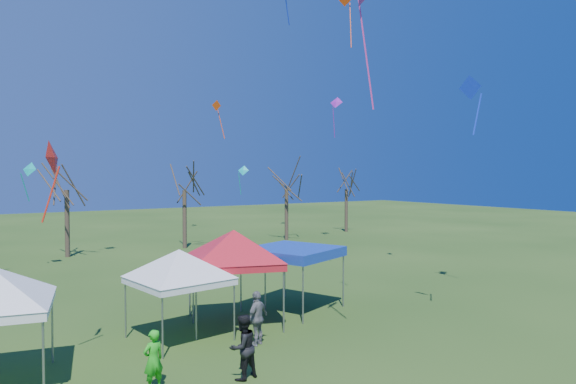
% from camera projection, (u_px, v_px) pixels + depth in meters
% --- Properties ---
extents(ground, '(140.00, 140.00, 0.00)m').
position_uv_depth(ground, '(286.00, 355.00, 16.21)').
color(ground, '#284817').
rests_on(ground, ground).
extents(tree_2, '(3.71, 3.71, 8.18)m').
position_uv_depth(tree_2, '(66.00, 166.00, 35.20)').
color(tree_2, '#3D2D21').
rests_on(tree_2, ground).
extents(tree_3, '(3.59, 3.59, 7.91)m').
position_uv_depth(tree_3, '(184.00, 170.00, 39.47)').
color(tree_3, '#3D2D21').
rests_on(tree_3, ground).
extents(tree_4, '(3.58, 3.58, 7.89)m').
position_uv_depth(tree_4, '(286.00, 170.00, 44.47)').
color(tree_4, '#3D2D21').
rests_on(tree_4, ground).
extents(tree_5, '(3.39, 3.39, 7.46)m').
position_uv_depth(tree_5, '(346.00, 174.00, 50.74)').
color(tree_5, '#3D2D21').
rests_on(tree_5, ground).
extents(tent_white_mid, '(4.05, 4.05, 3.61)m').
position_uv_depth(tent_white_mid, '(179.00, 256.00, 17.66)').
color(tent_white_mid, gray).
rests_on(tent_white_mid, ground).
extents(tent_red, '(4.50, 4.50, 4.17)m').
position_uv_depth(tent_red, '(234.00, 236.00, 19.49)').
color(tent_red, gray).
rests_on(tent_red, ground).
extents(tent_blue, '(4.33, 4.33, 2.63)m').
position_uv_depth(tent_blue, '(293.00, 252.00, 21.65)').
color(tent_blue, gray).
rests_on(tent_blue, ground).
extents(person_grey, '(1.15, 0.89, 1.82)m').
position_uv_depth(person_grey, '(257.00, 318.00, 17.15)').
color(person_grey, slate).
rests_on(person_grey, ground).
extents(person_green, '(0.66, 0.52, 1.61)m').
position_uv_depth(person_green, '(153.00, 360.00, 13.56)').
color(person_green, green).
rests_on(person_green, ground).
extents(person_dark, '(1.00, 0.86, 1.80)m').
position_uv_depth(person_dark, '(243.00, 347.00, 14.29)').
color(person_dark, black).
rests_on(person_dark, ground).
extents(kite_22, '(0.96, 0.90, 2.93)m').
position_uv_depth(kite_22, '(217.00, 107.00, 38.57)').
color(kite_22, '#ED460C').
rests_on(kite_22, ground).
extents(kite_12, '(1.05, 1.23, 3.37)m').
position_uv_depth(kite_12, '(336.00, 103.00, 42.08)').
color(kite_12, purple).
rests_on(kite_12, ground).
extents(kite_27, '(0.60, 0.92, 2.24)m').
position_uv_depth(kite_27, '(471.00, 89.00, 18.79)').
color(kite_27, '#1638EB').
rests_on(kite_27, ground).
extents(kite_13, '(0.95, 0.96, 2.35)m').
position_uv_depth(kite_13, '(29.00, 170.00, 29.87)').
color(kite_13, '#0BA9A1').
rests_on(kite_13, ground).
extents(kite_1, '(0.70, 1.02, 2.34)m').
position_uv_depth(kite_1, '(53.00, 159.00, 14.55)').
color(kite_1, red).
rests_on(kite_1, ground).
extents(kite_19, '(0.85, 0.85, 2.13)m').
position_uv_depth(kite_19, '(243.00, 171.00, 36.55)').
color(kite_19, '#0BB3B3').
rests_on(kite_19, ground).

